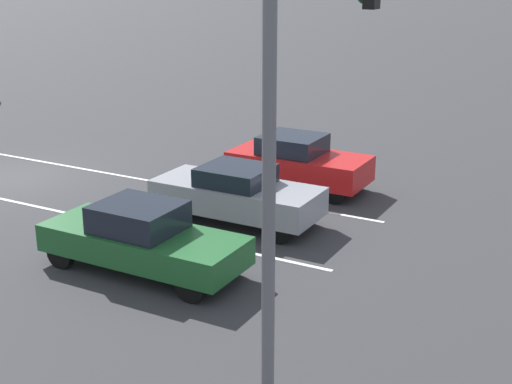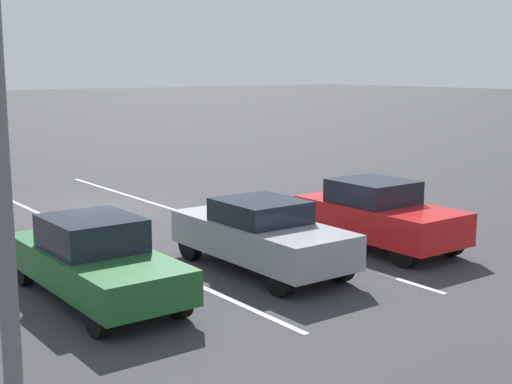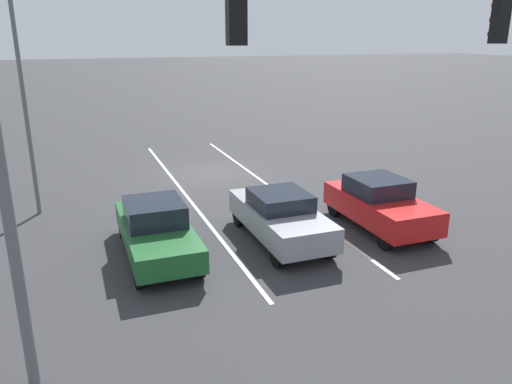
{
  "view_description": "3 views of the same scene",
  "coord_description": "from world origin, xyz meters",
  "px_view_note": "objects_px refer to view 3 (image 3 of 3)",
  "views": [
    {
      "loc": [
        15.12,
        16.95,
        6.58
      ],
      "look_at": [
        0.82,
        9.11,
        1.19
      ],
      "focal_mm": 50.0,
      "sensor_mm": 36.0,
      "label": 1
    },
    {
      "loc": [
        8.86,
        19.72,
        4.21
      ],
      "look_at": [
        0.26,
        8.21,
        1.7
      ],
      "focal_mm": 50.0,
      "sensor_mm": 36.0,
      "label": 2
    },
    {
      "loc": [
        5.63,
        20.83,
        5.89
      ],
      "look_at": [
        0.33,
        6.78,
        1.15
      ],
      "focal_mm": 35.0,
      "sensor_mm": 36.0,
      "label": 3
    }
  ],
  "objects_px": {
    "car_darkgreen_rightlane_front": "(156,229)",
    "street_lamp_right_shoulder": "(29,75)",
    "traffic_signal_gantry": "(243,68)",
    "car_red_leftlane_front": "(380,203)",
    "car_gray_midlane_front": "(280,216)"
  },
  "relations": [
    {
      "from": "car_red_leftlane_front",
      "to": "traffic_signal_gantry",
      "type": "relative_size",
      "value": 0.31
    },
    {
      "from": "traffic_signal_gantry",
      "to": "street_lamp_right_shoulder",
      "type": "xyz_separation_m",
      "value": [
        3.93,
        -9.49,
        -0.7
      ]
    },
    {
      "from": "street_lamp_right_shoulder",
      "to": "car_red_leftlane_front",
      "type": "bearing_deg",
      "value": 152.22
    },
    {
      "from": "car_red_leftlane_front",
      "to": "street_lamp_right_shoulder",
      "type": "height_order",
      "value": "street_lamp_right_shoulder"
    },
    {
      "from": "car_darkgreen_rightlane_front",
      "to": "street_lamp_right_shoulder",
      "type": "distance_m",
      "value": 6.87
    },
    {
      "from": "car_darkgreen_rightlane_front",
      "to": "traffic_signal_gantry",
      "type": "relative_size",
      "value": 0.35
    },
    {
      "from": "car_gray_midlane_front",
      "to": "street_lamp_right_shoulder",
      "type": "height_order",
      "value": "street_lamp_right_shoulder"
    },
    {
      "from": "traffic_signal_gantry",
      "to": "car_darkgreen_rightlane_front",
      "type": "bearing_deg",
      "value": -78.3
    },
    {
      "from": "car_red_leftlane_front",
      "to": "street_lamp_right_shoulder",
      "type": "xyz_separation_m",
      "value": [
        9.94,
        -5.24,
        3.84
      ]
    },
    {
      "from": "car_gray_midlane_front",
      "to": "traffic_signal_gantry",
      "type": "bearing_deg",
      "value": 58.85
    },
    {
      "from": "car_red_leftlane_front",
      "to": "car_gray_midlane_front",
      "type": "bearing_deg",
      "value": -2.34
    },
    {
      "from": "car_red_leftlane_front",
      "to": "car_darkgreen_rightlane_front",
      "type": "xyz_separation_m",
      "value": [
        6.98,
        -0.41,
        -0.04
      ]
    },
    {
      "from": "street_lamp_right_shoulder",
      "to": "car_darkgreen_rightlane_front",
      "type": "bearing_deg",
      "value": 121.54
    },
    {
      "from": "car_darkgreen_rightlane_front",
      "to": "street_lamp_right_shoulder",
      "type": "xyz_separation_m",
      "value": [
        2.96,
        -4.83,
        3.88
      ]
    },
    {
      "from": "car_red_leftlane_front",
      "to": "street_lamp_right_shoulder",
      "type": "distance_m",
      "value": 11.88
    }
  ]
}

